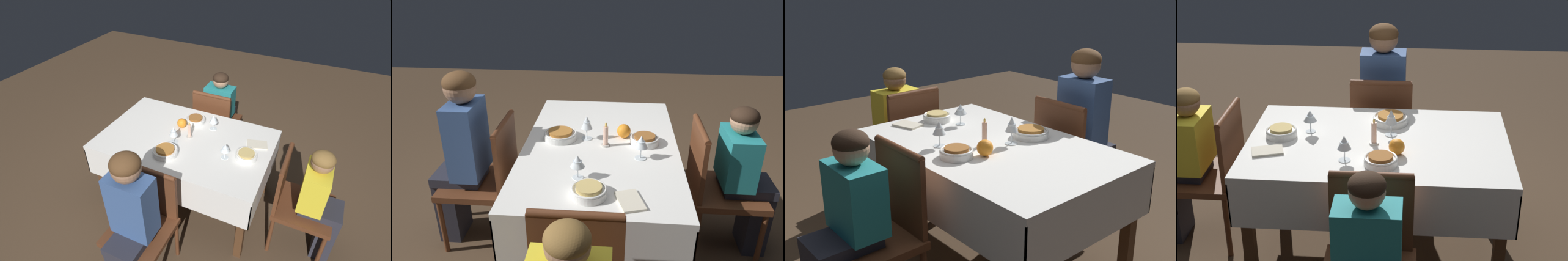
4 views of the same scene
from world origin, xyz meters
TOP-DOWN VIEW (x-y plane):
  - ground_plane at (0.00, 0.00)m, footprint 8.00×8.00m
  - dining_table at (0.00, 0.00)m, footprint 1.45×0.93m
  - chair_south at (0.02, -0.72)m, footprint 0.43×0.44m
  - chair_north at (-0.01, 0.72)m, footprint 0.43×0.44m
  - chair_east at (0.98, -0.06)m, footprint 0.44×0.43m
  - person_adult_denim at (0.02, -0.87)m, footprint 0.30×0.34m
  - person_child_teal at (-0.01, 0.89)m, footprint 0.30×0.33m
  - person_child_yellow at (1.15, -0.06)m, footprint 0.33×0.30m
  - bowl_south at (-0.06, -0.25)m, footprint 0.21×0.21m
  - wine_glass_south at (-0.07, -0.09)m, footprint 0.07×0.07m
  - bowl_north at (-0.03, 0.27)m, footprint 0.17×0.17m
  - wine_glass_north at (0.16, 0.23)m, footprint 0.07×0.07m
  - bowl_east at (0.55, -0.03)m, footprint 0.18×0.18m
  - wine_glass_east at (0.39, -0.10)m, footprint 0.08×0.08m
  - candle_centerpiece at (0.02, 0.03)m, footprint 0.05×0.05m
  - orange_fruit at (-0.11, 0.14)m, footprint 0.09×0.09m
  - napkin_red_folded at (0.58, 0.17)m, footprint 0.19×0.15m

SIDE VIEW (x-z plane):
  - ground_plane at x=0.00m, z-range 0.00..0.00m
  - chair_south at x=0.02m, z-range 0.05..0.91m
  - chair_north at x=-0.01m, z-range 0.05..0.91m
  - chair_east at x=0.98m, z-range 0.05..0.91m
  - person_child_yellow at x=1.15m, z-range 0.05..1.03m
  - person_child_teal at x=-0.01m, z-range 0.05..1.03m
  - dining_table at x=0.00m, z-range 0.27..0.99m
  - person_adult_denim at x=0.02m, z-range 0.08..1.24m
  - napkin_red_folded at x=0.58m, z-range 0.72..0.73m
  - bowl_south at x=-0.06m, z-range 0.72..0.78m
  - bowl_east at x=0.55m, z-range 0.72..0.78m
  - bowl_north at x=-0.03m, z-range 0.72..0.78m
  - orange_fruit at x=-0.11m, z-range 0.72..0.81m
  - candle_centerpiece at x=0.02m, z-range 0.70..0.85m
  - wine_glass_east at x=0.39m, z-range 0.75..0.88m
  - wine_glass_north at x=0.16m, z-range 0.75..0.89m
  - wine_glass_south at x=-0.07m, z-range 0.75..0.91m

